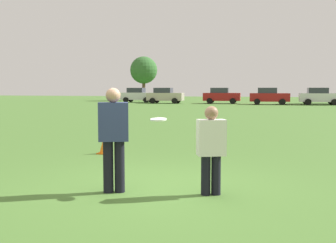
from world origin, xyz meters
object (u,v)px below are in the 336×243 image
at_px(parked_car_mid_left, 165,95).
at_px(player_thrower, 114,134).
at_px(parked_car_mid_right, 269,96).
at_px(parked_car_near_left, 138,95).
at_px(parked_car_near_right, 319,96).
at_px(traffic_cone, 104,145).
at_px(player_defender, 211,146).
at_px(frisbee, 158,119).
at_px(parked_car_center, 221,96).

bearing_deg(parked_car_mid_left, player_thrower, -75.17).
bearing_deg(parked_car_mid_left, parked_car_mid_right, -2.01).
height_order(parked_car_mid_left, parked_car_mid_right, same).
relative_size(player_thrower, parked_car_mid_right, 0.41).
height_order(player_thrower, parked_car_near_left, parked_car_near_left).
distance_m(parked_car_mid_left, parked_car_near_right, 17.08).
bearing_deg(traffic_cone, player_thrower, -63.00).
bearing_deg(player_defender, parked_car_mid_right, 90.08).
distance_m(traffic_cone, parked_car_near_left, 39.86).
xyz_separation_m(player_thrower, parked_car_near_right, (6.72, 39.18, -0.06)).
bearing_deg(parked_car_near_left, player_thrower, -70.59).
bearing_deg(player_thrower, player_defender, 9.87).
bearing_deg(player_defender, traffic_cone, 135.78).
distance_m(frisbee, parked_car_mid_left, 40.51).
distance_m(player_thrower, parked_car_near_right, 39.75).
relative_size(parked_car_near_left, parked_car_mid_left, 1.00).
height_order(traffic_cone, parked_car_mid_right, parked_car_mid_right).
distance_m(parked_car_near_left, parked_car_near_right, 21.41).
xyz_separation_m(parked_car_near_left, parked_car_near_right, (21.30, -2.20, 0.00)).
distance_m(parked_car_near_left, parked_car_mid_right, 16.33).
relative_size(frisbee, parked_car_center, 0.06).
height_order(player_defender, parked_car_center, parked_car_center).
height_order(player_thrower, parked_car_center, parked_car_center).
relative_size(frisbee, parked_car_near_left, 0.06).
bearing_deg(player_defender, player_thrower, -170.13).
bearing_deg(traffic_cone, parked_car_near_right, 76.47).
bearing_deg(parked_car_mid_right, traffic_cone, -95.49).
distance_m(player_thrower, parked_car_mid_right, 38.73).
xyz_separation_m(traffic_cone, parked_car_near_right, (8.56, 35.57, 0.69)).
xyz_separation_m(parked_car_near_left, parked_car_mid_right, (16.11, -2.68, 0.00)).
xyz_separation_m(player_defender, parked_car_center, (-5.42, 39.76, 0.12)).
bearing_deg(traffic_cone, parked_car_center, 93.14).
bearing_deg(parked_car_mid_right, parked_car_near_left, 170.55).
distance_m(player_thrower, player_defender, 1.62).
xyz_separation_m(player_defender, parked_car_near_left, (-16.16, 41.10, 0.12)).
relative_size(frisbee, traffic_cone, 0.56).
height_order(traffic_cone, parked_car_center, parked_car_center).
xyz_separation_m(parked_car_mid_left, parked_car_near_right, (17.08, 0.06, 0.00)).
height_order(parked_car_near_left, parked_car_near_right, same).
bearing_deg(player_defender, parked_car_center, 97.77).
relative_size(player_defender, parked_car_mid_right, 0.34).
xyz_separation_m(frisbee, parked_car_mid_right, (0.80, 38.54, -0.30)).
height_order(frisbee, parked_car_mid_left, parked_car_mid_left).
xyz_separation_m(parked_car_mid_left, parked_car_mid_right, (11.89, -0.42, 0.00)).
bearing_deg(traffic_cone, player_defender, -44.22).
height_order(player_defender, parked_car_near_right, parked_car_near_right).
bearing_deg(traffic_cone, parked_car_mid_left, 103.49).
height_order(frisbee, parked_car_near_right, parked_car_near_right).
bearing_deg(player_defender, frisbee, -172.04).
distance_m(player_thrower, parked_car_near_left, 43.87).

